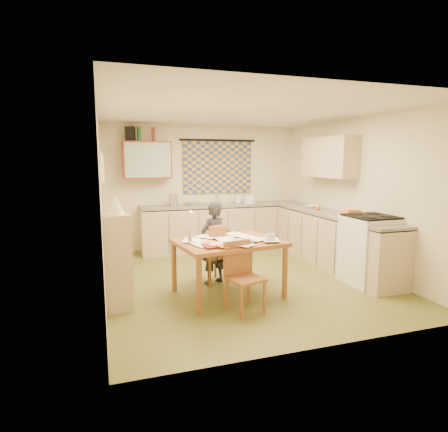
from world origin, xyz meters
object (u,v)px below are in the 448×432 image
object	(u,v)px
counter_right	(333,240)
stove	(369,250)
chair_far	(213,265)
shelf_stand	(118,263)
counter_back	(223,227)
dining_table	(228,268)
person	(213,243)

from	to	relation	value
counter_right	stove	xyz separation A→B (m)	(-0.00, -0.92, 0.05)
chair_far	shelf_stand	bearing A→B (deg)	6.64
chair_far	shelf_stand	distance (m)	1.56
counter_back	dining_table	bearing A→B (deg)	-106.48
stove	person	xyz separation A→B (m)	(-2.18, 0.70, 0.10)
counter_right	dining_table	distance (m)	2.26
dining_table	person	bearing A→B (deg)	86.97
counter_right	dining_table	size ratio (longest dim) A/B	2.02
chair_far	shelf_stand	world-z (taller)	shelf_stand
stove	shelf_stand	world-z (taller)	shelf_stand
stove	shelf_stand	distance (m)	3.54
counter_back	shelf_stand	xyz separation A→B (m)	(-2.17, -2.63, 0.13)
chair_far	person	xyz separation A→B (m)	(-0.02, -0.05, 0.35)
counter_back	chair_far	distance (m)	2.14
dining_table	shelf_stand	distance (m)	1.43
stove	person	distance (m)	2.29
dining_table	shelf_stand	xyz separation A→B (m)	(-1.41, -0.07, 0.21)
counter_right	chair_far	size ratio (longest dim) A/B	3.57
stove	dining_table	xyz separation A→B (m)	(-2.13, 0.17, -0.13)
person	counter_right	bearing A→B (deg)	160.68
counter_back	stove	distance (m)	3.05
stove	chair_far	world-z (taller)	stove
dining_table	person	xyz separation A→B (m)	(-0.05, 0.53, 0.23)
dining_table	shelf_stand	world-z (taller)	shelf_stand
counter_back	person	world-z (taller)	person
counter_right	shelf_stand	world-z (taller)	shelf_stand
stove	shelf_stand	size ratio (longest dim) A/B	0.86
counter_back	stove	bearing A→B (deg)	-63.26
chair_far	dining_table	bearing A→B (deg)	74.87
stove	chair_far	bearing A→B (deg)	161.08
stove	chair_far	size ratio (longest dim) A/B	1.22
stove	counter_back	bearing A→B (deg)	116.74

